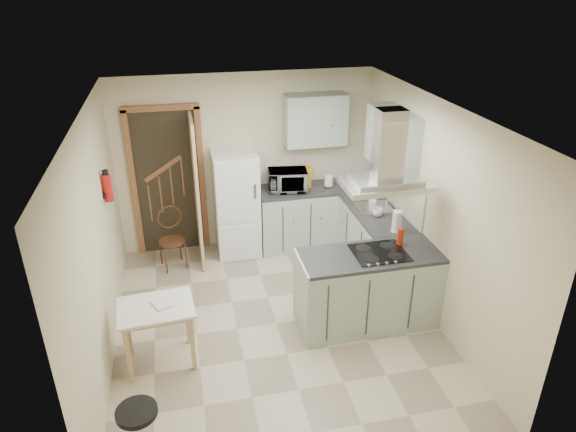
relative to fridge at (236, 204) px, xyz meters
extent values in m
plane|color=#BDAE93|center=(0.20, -1.80, -0.75)|extent=(4.20, 4.20, 0.00)
plane|color=silver|center=(0.20, -1.80, 1.75)|extent=(4.20, 4.20, 0.00)
plane|color=beige|center=(0.20, 0.30, 0.50)|extent=(3.60, 0.00, 3.60)
plane|color=beige|center=(-1.60, -1.80, 0.50)|extent=(0.00, 4.20, 4.20)
plane|color=beige|center=(2.00, -1.80, 0.50)|extent=(0.00, 4.20, 4.20)
cube|color=brown|center=(-0.90, 0.27, 0.30)|extent=(1.10, 0.12, 2.10)
cube|color=white|center=(0.00, 0.00, 0.00)|extent=(0.60, 0.60, 1.50)
cube|color=#9EB2A0|center=(0.86, 0.00, -0.30)|extent=(1.08, 0.60, 0.90)
cube|color=#9EB2A0|center=(1.70, -0.68, -0.30)|extent=(0.60, 1.95, 0.90)
cube|color=beige|center=(1.16, 0.29, 0.40)|extent=(1.68, 0.02, 0.50)
cube|color=#9EB2A0|center=(1.15, 0.12, 1.10)|extent=(0.85, 0.35, 0.70)
cube|color=#9EB2A0|center=(1.82, -0.95, 1.10)|extent=(0.35, 0.90, 0.70)
cube|color=#9EB2A0|center=(1.22, -1.98, -0.30)|extent=(1.55, 0.65, 0.90)
cube|color=black|center=(1.32, -1.98, 0.16)|extent=(0.58, 0.50, 0.01)
cube|color=silver|center=(1.32, -1.98, 0.97)|extent=(0.90, 0.55, 0.10)
cube|color=silver|center=(1.70, -0.85, 0.16)|extent=(0.45, 0.40, 0.01)
cylinder|color=#B2140F|center=(-1.54, -0.90, 0.75)|extent=(0.10, 0.10, 0.32)
cube|color=#DAAA86|center=(-1.09, -2.15, -0.40)|extent=(0.77, 0.60, 0.69)
cube|color=#4A1D18|center=(-0.92, -0.24, -0.36)|extent=(0.42, 0.42, 0.78)
cylinder|color=black|center=(-1.27, -3.25, -0.52)|extent=(0.37, 0.37, 0.46)
imported|color=black|center=(0.73, -0.02, 0.30)|extent=(0.58, 0.43, 0.30)
cylinder|color=white|center=(1.33, -0.03, 0.24)|extent=(0.15, 0.15, 0.19)
cube|color=orange|center=(1.06, 0.09, 0.29)|extent=(0.11, 0.20, 0.28)
imported|color=#A0A3AC|center=(1.76, -0.65, 0.25)|extent=(0.12, 0.12, 0.21)
cylinder|color=white|center=(1.71, -1.54, 0.29)|extent=(0.14, 0.14, 0.27)
imported|color=silver|center=(1.65, -1.09, 0.20)|extent=(0.15, 0.15, 0.11)
cylinder|color=red|center=(1.62, -1.85, 0.25)|extent=(0.09, 0.09, 0.20)
imported|color=#A43648|center=(-1.10, -2.17, -0.01)|extent=(0.23, 0.26, 0.09)
camera|label=1|loc=(-0.73, -6.53, 2.96)|focal=32.00mm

